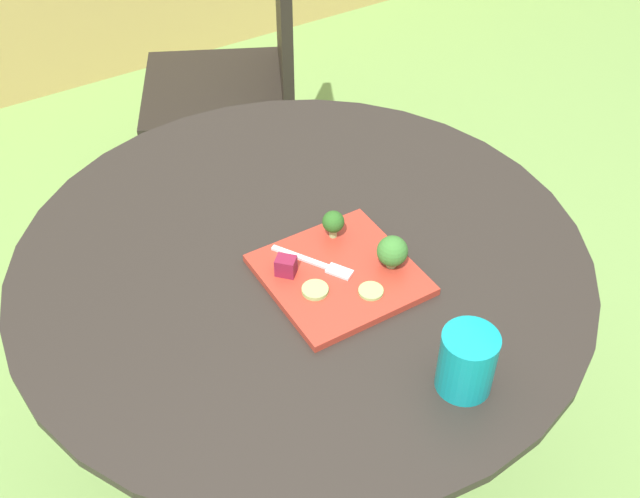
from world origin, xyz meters
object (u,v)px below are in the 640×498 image
(drinking_glass, at_px, (466,364))
(fork, at_px, (319,264))
(patio_chair, at_px, (247,61))
(salad_plate, at_px, (339,274))

(drinking_glass, bearing_deg, fork, 100.30)
(patio_chair, relative_size, salad_plate, 3.66)
(patio_chair, bearing_deg, salad_plate, -108.46)
(salad_plate, xyz_separation_m, drinking_glass, (0.04, -0.29, 0.04))
(salad_plate, distance_m, drinking_glass, 0.29)
(patio_chair, relative_size, fork, 6.40)
(patio_chair, distance_m, fork, 1.10)
(patio_chair, height_order, drinking_glass, patio_chair)
(fork, bearing_deg, drinking_glass, -79.70)
(salad_plate, height_order, drinking_glass, drinking_glass)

